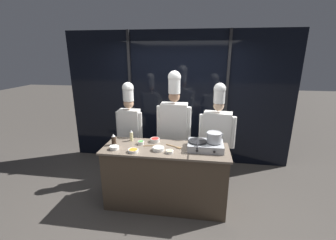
{
  "coord_description": "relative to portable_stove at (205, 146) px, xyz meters",
  "views": [
    {
      "loc": [
        0.48,
        -2.98,
        2.27
      ],
      "look_at": [
        0.0,
        0.25,
        1.29
      ],
      "focal_mm": 24.0,
      "sensor_mm": 36.0,
      "label": 1
    }
  ],
  "objects": [
    {
      "name": "chef_line",
      "position": [
        0.2,
        0.66,
        0.01
      ],
      "size": [
        0.6,
        0.3,
        1.81
      ],
      "rotation": [
        0.0,
        0.0,
        3.0
      ],
      "color": "#232326",
      "rests_on": "ground_plane"
    },
    {
      "name": "prep_bowl_carrots",
      "position": [
        -1.0,
        -0.25,
        -0.03
      ],
      "size": [
        0.15,
        0.15,
        0.04
      ],
      "color": "white",
      "rests_on": "demo_counter"
    },
    {
      "name": "squeeze_bottle_soy",
      "position": [
        -1.36,
        -0.04,
        0.03
      ],
      "size": [
        0.07,
        0.07,
        0.17
      ],
      "color": "#332319",
      "rests_on": "demo_counter"
    },
    {
      "name": "prep_bowl_noodles",
      "position": [
        -0.66,
        -0.14,
        -0.02
      ],
      "size": [
        0.17,
        0.17,
        0.05
      ],
      "color": "white",
      "rests_on": "demo_counter"
    },
    {
      "name": "serving_spoon_slotted",
      "position": [
        -0.41,
        -0.01,
        -0.05
      ],
      "size": [
        0.25,
        0.15,
        0.02
      ],
      "color": "olive",
      "rests_on": "demo_counter"
    },
    {
      "name": "stock_pot",
      "position": [
        0.12,
        0.0,
        0.14
      ],
      "size": [
        0.24,
        0.21,
        0.15
      ],
      "color": "#B7BABF",
      "rests_on": "portable_stove"
    },
    {
      "name": "portable_stove",
      "position": [
        0.0,
        0.0,
        0.0
      ],
      "size": [
        0.5,
        0.38,
        0.11
      ],
      "color": "#B2B5BA",
      "rests_on": "demo_counter"
    },
    {
      "name": "prep_bowl_garlic",
      "position": [
        -1.29,
        -0.2,
        -0.03
      ],
      "size": [
        0.14,
        0.14,
        0.05
      ],
      "color": "white",
      "rests_on": "demo_counter"
    },
    {
      "name": "ground_plane",
      "position": [
        -0.57,
        -0.04,
        -0.99
      ],
      "size": [
        24.0,
        24.0,
        0.0
      ],
      "primitive_type": "plane",
      "color": "#47423D"
    },
    {
      "name": "chef_head",
      "position": [
        -1.32,
        0.62,
        0.07
      ],
      "size": [
        0.48,
        0.2,
        1.8
      ],
      "rotation": [
        0.0,
        0.0,
        3.11
      ],
      "color": "#232326",
      "rests_on": "ground_plane"
    },
    {
      "name": "prep_bowl_bell_pepper",
      "position": [
        -0.77,
        0.17,
        -0.02
      ],
      "size": [
        0.15,
        0.15,
        0.06
      ],
      "color": "white",
      "rests_on": "demo_counter"
    },
    {
      "name": "window_wall_back",
      "position": [
        -0.57,
        1.5,
        0.36
      ],
      "size": [
        4.6,
        0.09,
        2.7
      ],
      "color": "black",
      "rests_on": "ground_plane"
    },
    {
      "name": "serving_spoon_solid",
      "position": [
        -0.77,
        -0.01,
        -0.05
      ],
      "size": [
        0.21,
        0.07,
        0.02
      ],
      "color": "olive",
      "rests_on": "demo_counter"
    },
    {
      "name": "frying_pan",
      "position": [
        -0.12,
        -0.0,
        0.08
      ],
      "size": [
        0.28,
        0.48,
        0.04
      ],
      "color": "#232326",
      "rests_on": "portable_stove"
    },
    {
      "name": "chef_sous",
      "position": [
        -0.54,
        0.68,
        0.14
      ],
      "size": [
        0.6,
        0.24,
        1.99
      ],
      "rotation": [
        0.0,
        0.0,
        3.13
      ],
      "color": "#232326",
      "rests_on": "ground_plane"
    },
    {
      "name": "demo_counter",
      "position": [
        -0.57,
        -0.04,
        -0.52
      ],
      "size": [
        1.84,
        0.65,
        0.94
      ],
      "color": "#4C3D2D",
      "rests_on": "ground_plane"
    },
    {
      "name": "squeeze_bottle_oil",
      "position": [
        -1.15,
        0.15,
        0.03
      ],
      "size": [
        0.05,
        0.05,
        0.18
      ],
      "color": "beige",
      "rests_on": "demo_counter"
    },
    {
      "name": "prep_bowl_ginger",
      "position": [
        -0.49,
        -0.21,
        -0.03
      ],
      "size": [
        0.11,
        0.11,
        0.04
      ],
      "color": "white",
      "rests_on": "demo_counter"
    },
    {
      "name": "prep_bowl_scallions",
      "position": [
        -0.96,
        0.04,
        -0.03
      ],
      "size": [
        0.1,
        0.1,
        0.05
      ],
      "color": "white",
      "rests_on": "demo_counter"
    }
  ]
}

